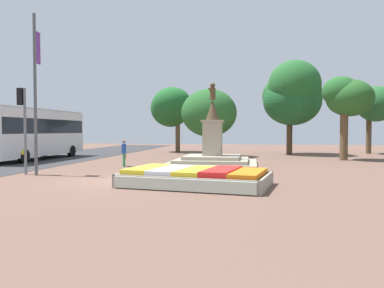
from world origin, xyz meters
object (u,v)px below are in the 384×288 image
(traffic_light_mid_block, at_px, (23,116))
(pedestrian_with_handbag, at_px, (124,152))
(statue_monument, at_px, (212,153))
(flower_planter, at_px, (195,178))
(banner_pole, at_px, (35,90))
(city_bus, at_px, (33,131))

(traffic_light_mid_block, distance_m, pedestrian_with_handbag, 5.93)
(statue_monument, relative_size, pedestrian_with_handbag, 3.38)
(statue_monument, xyz_separation_m, traffic_light_mid_block, (-8.31, -6.27, 2.08))
(traffic_light_mid_block, height_order, pedestrian_with_handbag, traffic_light_mid_block)
(flower_planter, distance_m, banner_pole, 8.88)
(banner_pole, relative_size, pedestrian_with_handbag, 4.80)
(banner_pole, height_order, city_bus, banner_pole)
(banner_pole, height_order, pedestrian_with_handbag, banner_pole)
(flower_planter, bearing_deg, city_bus, 141.32)
(statue_monument, distance_m, city_bus, 13.32)
(banner_pole, bearing_deg, city_bus, 122.95)
(traffic_light_mid_block, bearing_deg, pedestrian_with_handbag, 53.08)
(banner_pole, bearing_deg, traffic_light_mid_block, 168.67)
(pedestrian_with_handbag, bearing_deg, banner_pole, -119.50)
(flower_planter, height_order, pedestrian_with_handbag, pedestrian_with_handbag)
(statue_monument, relative_size, banner_pole, 0.70)
(traffic_light_mid_block, relative_size, city_bus, 0.40)
(flower_planter, distance_m, traffic_light_mid_block, 9.21)
(statue_monument, distance_m, banner_pole, 10.43)
(city_bus, bearing_deg, statue_monument, -9.12)
(statue_monument, height_order, city_bus, statue_monument)
(statue_monument, height_order, traffic_light_mid_block, statue_monument)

